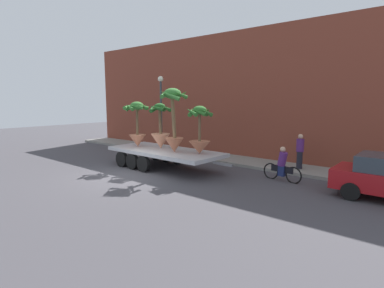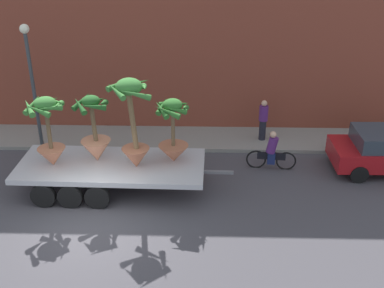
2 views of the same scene
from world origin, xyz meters
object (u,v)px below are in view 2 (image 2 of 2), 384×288
(potted_palm_rear, at_px, (173,136))
(cyclist, at_px, (272,152))
(potted_palm_front, at_px, (133,124))
(pedestrian_near_gate, at_px, (263,119))
(street_lamp, at_px, (31,71))
(flatbed_trailer, at_px, (104,168))
(potted_palm_extra, at_px, (49,134))
(potted_palm_middle, at_px, (95,137))

(potted_palm_rear, bearing_deg, cyclist, 21.29)
(potted_palm_front, bearing_deg, pedestrian_near_gate, 40.69)
(potted_palm_front, distance_m, street_lamp, 5.48)
(flatbed_trailer, relative_size, potted_palm_front, 2.37)
(potted_palm_rear, height_order, potted_palm_extra, potted_palm_extra)
(street_lamp, bearing_deg, potted_palm_front, -37.81)
(potted_palm_extra, distance_m, street_lamp, 3.79)
(potted_palm_rear, bearing_deg, potted_palm_extra, -174.45)
(flatbed_trailer, relative_size, potted_palm_extra, 3.01)
(potted_palm_middle, distance_m, potted_palm_extra, 1.48)
(flatbed_trailer, distance_m, potted_palm_front, 2.08)
(flatbed_trailer, xyz_separation_m, potted_palm_middle, (-0.26, 0.19, 1.07))
(potted_palm_front, xyz_separation_m, pedestrian_near_gate, (4.67, 4.01, -1.49))
(potted_palm_rear, xyz_separation_m, street_lamp, (-5.54, 2.90, 1.29))
(potted_palm_extra, height_order, cyclist, potted_palm_extra)
(potted_palm_rear, xyz_separation_m, potted_palm_front, (-1.24, -0.43, 0.59))
(pedestrian_near_gate, bearing_deg, cyclist, -87.43)
(street_lamp, bearing_deg, potted_palm_rear, -27.64)
(potted_palm_rear, xyz_separation_m, potted_palm_extra, (-4.01, -0.39, 0.21))
(potted_palm_extra, bearing_deg, pedestrian_near_gate, 28.12)
(potted_palm_middle, height_order, pedestrian_near_gate, potted_palm_middle)
(potted_palm_rear, relative_size, potted_palm_extra, 0.93)
(potted_palm_front, relative_size, cyclist, 1.67)
(potted_palm_front, xyz_separation_m, cyclist, (4.77, 1.80, -1.86))
(potted_palm_middle, xyz_separation_m, street_lamp, (-2.93, 2.92, 1.38))
(flatbed_trailer, bearing_deg, potted_palm_extra, -173.72)
(flatbed_trailer, distance_m, pedestrian_near_gate, 6.91)
(potted_palm_rear, bearing_deg, street_lamp, 152.36)
(potted_palm_extra, bearing_deg, street_lamp, 114.95)
(potted_palm_rear, bearing_deg, pedestrian_near_gate, 46.29)
(flatbed_trailer, bearing_deg, cyclist, 15.07)
(potted_palm_rear, distance_m, potted_palm_front, 1.44)
(potted_palm_extra, xyz_separation_m, cyclist, (7.53, 1.76, -1.48))
(pedestrian_near_gate, bearing_deg, flatbed_trailer, -146.70)
(cyclist, height_order, pedestrian_near_gate, pedestrian_near_gate)
(potted_palm_front, bearing_deg, flatbed_trailer, 168.41)
(potted_palm_extra, relative_size, street_lamp, 0.50)
(flatbed_trailer, relative_size, cyclist, 3.97)
(potted_palm_rear, distance_m, pedestrian_near_gate, 5.04)
(potted_palm_rear, distance_m, potted_palm_middle, 2.61)
(pedestrian_near_gate, bearing_deg, potted_palm_front, -139.31)
(potted_palm_middle, height_order, cyclist, potted_palm_middle)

